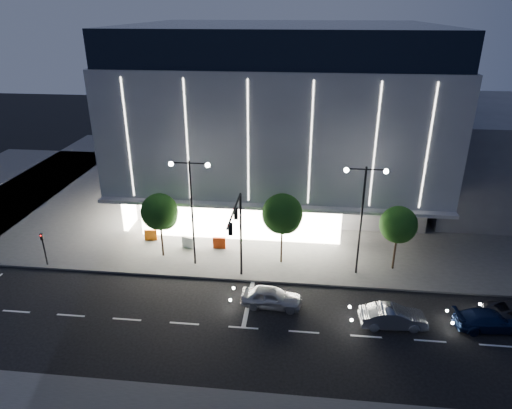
{
  "coord_description": "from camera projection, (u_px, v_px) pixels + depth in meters",
  "views": [
    {
      "loc": [
        5.5,
        -25.68,
        19.55
      ],
      "look_at": [
        1.86,
        7.52,
        5.0
      ],
      "focal_mm": 32.0,
      "sensor_mm": 36.0,
      "label": 1
    }
  ],
  "objects": [
    {
      "name": "street_lamp_west",
      "position": [
        191.0,
        198.0,
        35.15
      ],
      "size": [
        3.16,
        0.36,
        9.0
      ],
      "color": "black",
      "rests_on": "ground"
    },
    {
      "name": "sidewalk_museum",
      "position": [
        298.0,
        188.0,
        53.1
      ],
      "size": [
        70.0,
        40.0,
        0.15
      ],
      "primitive_type": "cube",
      "color": "#474747",
      "rests_on": "ground"
    },
    {
      "name": "car_second",
      "position": [
        393.0,
        317.0,
        30.09
      ],
      "size": [
        4.46,
        1.82,
        1.44
      ],
      "primitive_type": "imported",
      "rotation": [
        0.0,
        0.0,
        1.64
      ],
      "color": "gray",
      "rests_on": "ground"
    },
    {
      "name": "tree_right",
      "position": [
        398.0,
        227.0,
        35.3
      ],
      "size": [
        2.91,
        2.91,
        5.51
      ],
      "color": "black",
      "rests_on": "ground"
    },
    {
      "name": "tree_left",
      "position": [
        160.0,
        214.0,
        37.14
      ],
      "size": [
        3.02,
        3.02,
        5.72
      ],
      "color": "black",
      "rests_on": "ground"
    },
    {
      "name": "tree_mid",
      "position": [
        283.0,
        216.0,
        36.02
      ],
      "size": [
        3.25,
        3.25,
        6.15
      ],
      "color": "black",
      "rests_on": "ground"
    },
    {
      "name": "car_third",
      "position": [
        489.0,
        320.0,
        29.89
      ],
      "size": [
        4.7,
        2.36,
        1.31
      ],
      "primitive_type": "imported",
      "rotation": [
        0.0,
        0.0,
        1.69
      ],
      "color": "#122045",
      "rests_on": "ground"
    },
    {
      "name": "ground",
      "position": [
        218.0,
        312.0,
        31.76
      ],
      "size": [
        160.0,
        160.0,
        0.0
      ],
      "primitive_type": "plane",
      "color": "black",
      "rests_on": "ground"
    },
    {
      "name": "barrier_b",
      "position": [
        188.0,
        242.0,
        39.76
      ],
      "size": [
        1.13,
        0.54,
        1.0
      ],
      "primitive_type": "cube",
      "rotation": [
        0.0,
        0.0,
        -0.27
      ],
      "color": "silver",
      "rests_on": "sidewalk_museum"
    },
    {
      "name": "car_lead",
      "position": [
        271.0,
        297.0,
        32.1
      ],
      "size": [
        4.41,
        1.98,
        1.47
      ],
      "primitive_type": "imported",
      "rotation": [
        0.0,
        0.0,
        1.51
      ],
      "color": "#ABADB3",
      "rests_on": "ground"
    },
    {
      "name": "barrier_c",
      "position": [
        219.0,
        243.0,
        39.64
      ],
      "size": [
        1.1,
        0.26,
        1.0
      ],
      "primitive_type": "cube",
      "rotation": [
        0.0,
        0.0,
        0.01
      ],
      "color": "red",
      "rests_on": "sidewalk_museum"
    },
    {
      "name": "ped_signal_far",
      "position": [
        44.0,
        246.0,
        36.61
      ],
      "size": [
        0.22,
        0.24,
        3.0
      ],
      "color": "black",
      "rests_on": "ground"
    },
    {
      "name": "museum",
      "position": [
        282.0,
        112.0,
        48.08
      ],
      "size": [
        30.0,
        25.8,
        18.0
      ],
      "color": "#4C4C51",
      "rests_on": "ground"
    },
    {
      "name": "annex_building",
      "position": [
        495.0,
        154.0,
        49.03
      ],
      "size": [
        16.0,
        20.0,
        10.0
      ],
      "primitive_type": "cube",
      "color": "#4C4C51",
      "rests_on": "ground"
    },
    {
      "name": "barrier_a",
      "position": [
        151.0,
        235.0,
        41.01
      ],
      "size": [
        1.12,
        0.4,
        1.0
      ],
      "primitive_type": "cube",
      "rotation": [
        0.0,
        0.0,
        0.14
      ],
      "color": "#E25A0C",
      "rests_on": "sidewalk_museum"
    },
    {
      "name": "traffic_mast",
      "position": [
        238.0,
        227.0,
        32.69
      ],
      "size": [
        0.33,
        5.89,
        7.07
      ],
      "color": "black",
      "rests_on": "ground"
    },
    {
      "name": "street_lamp_east",
      "position": [
        363.0,
        206.0,
        33.85
      ],
      "size": [
        3.16,
        0.36,
        9.0
      ],
      "color": "black",
      "rests_on": "ground"
    }
  ]
}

